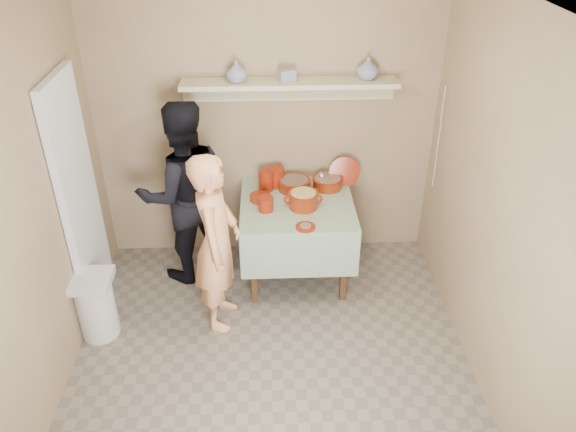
{
  "coord_description": "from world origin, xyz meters",
  "views": [
    {
      "loc": [
        -0.0,
        -2.89,
        3.18
      ],
      "look_at": [
        0.15,
        0.75,
        0.95
      ],
      "focal_mm": 35.0,
      "sensor_mm": 36.0,
      "label": 1
    }
  ],
  "objects_px": {
    "person_cook": "(217,243)",
    "cazuela_rice": "(303,199)",
    "trash_bin": "(96,305)",
    "serving_table": "(297,214)",
    "person_helper": "(184,193)"
  },
  "relations": [
    {
      "from": "person_cook",
      "to": "cazuela_rice",
      "type": "relative_size",
      "value": 4.55
    },
    {
      "from": "person_cook",
      "to": "cazuela_rice",
      "type": "xyz_separation_m",
      "value": [
        0.7,
        0.49,
        0.1
      ]
    },
    {
      "from": "person_helper",
      "to": "person_cook",
      "type": "bearing_deg",
      "value": 95.38
    },
    {
      "from": "serving_table",
      "to": "cazuela_rice",
      "type": "relative_size",
      "value": 2.95
    },
    {
      "from": "cazuela_rice",
      "to": "trash_bin",
      "type": "xyz_separation_m",
      "value": [
        -1.67,
        -0.64,
        -0.56
      ]
    },
    {
      "from": "person_helper",
      "to": "trash_bin",
      "type": "relative_size",
      "value": 2.97
    },
    {
      "from": "person_cook",
      "to": "serving_table",
      "type": "xyz_separation_m",
      "value": [
        0.65,
        0.58,
        -0.11
      ]
    },
    {
      "from": "serving_table",
      "to": "cazuela_rice",
      "type": "height_order",
      "value": "cazuela_rice"
    },
    {
      "from": "cazuela_rice",
      "to": "trash_bin",
      "type": "height_order",
      "value": "cazuela_rice"
    },
    {
      "from": "person_cook",
      "to": "person_helper",
      "type": "height_order",
      "value": "person_helper"
    },
    {
      "from": "person_helper",
      "to": "serving_table",
      "type": "height_order",
      "value": "person_helper"
    },
    {
      "from": "person_helper",
      "to": "cazuela_rice",
      "type": "relative_size",
      "value": 5.04
    },
    {
      "from": "trash_bin",
      "to": "person_cook",
      "type": "bearing_deg",
      "value": 8.31
    },
    {
      "from": "serving_table",
      "to": "person_helper",
      "type": "bearing_deg",
      "value": 175.77
    },
    {
      "from": "serving_table",
      "to": "trash_bin",
      "type": "relative_size",
      "value": 1.74
    }
  ]
}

